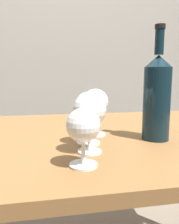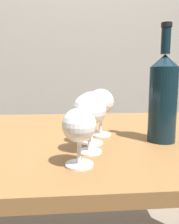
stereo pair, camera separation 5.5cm
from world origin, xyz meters
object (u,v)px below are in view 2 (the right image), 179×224
object	(u,v)px
wine_glass_port	(101,103)
wine_glass_pinot	(91,107)
wine_glass_rose	(90,111)
wine_glass_chardonnay	(79,126)
wine_bottle	(163,97)

from	to	relation	value
wine_glass_port	wine_glass_pinot	bearing A→B (deg)	-113.22
wine_glass_rose	wine_glass_pinot	distance (m)	0.08
wine_glass_pinot	wine_glass_port	world-z (taller)	wine_glass_port
wine_glass_pinot	wine_glass_port	bearing A→B (deg)	66.78
wine_glass_chardonnay	wine_bottle	size ratio (longest dim) A/B	0.38
wine_glass_chardonnay	wine_glass_pinot	distance (m)	0.16
wine_glass_rose	wine_bottle	xyz separation A→B (m)	(0.22, 0.08, 0.03)
wine_glass_pinot	wine_glass_chardonnay	bearing A→B (deg)	-104.17
wine_glass_rose	wine_glass_port	xyz separation A→B (m)	(0.05, 0.16, -0.00)
wine_glass_chardonnay	wine_bottle	xyz separation A→B (m)	(0.25, 0.17, 0.04)
wine_glass_rose	wine_glass_port	distance (m)	0.17
wine_glass_port	wine_bottle	bearing A→B (deg)	-25.59
wine_glass_chardonnay	wine_glass_pinot	size ratio (longest dim) A/B	0.85
wine_glass_chardonnay	wine_bottle	distance (m)	0.30
wine_glass_rose	wine_glass_pinot	size ratio (longest dim) A/B	1.01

